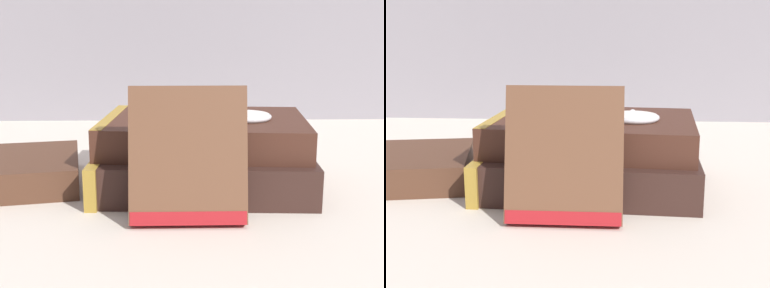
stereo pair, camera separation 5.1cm
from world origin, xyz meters
The scene contains 6 objects.
ground_plane centered at (0.00, 0.00, 0.00)m, with size 3.00×3.00×0.00m, color beige.
book_flat_bottom centered at (0.04, 0.00, 0.02)m, with size 0.23×0.18×0.04m.
book_flat_top centered at (0.04, 0.01, 0.06)m, with size 0.23×0.17×0.03m.
book_leaning_front centered at (0.02, -0.11, 0.06)m, with size 0.10×0.05×0.12m.
pocket_watch centered at (0.09, 0.00, 0.08)m, with size 0.06×0.06×0.01m.
reading_glasses centered at (-0.03, 0.19, 0.00)m, with size 0.10×0.06×0.00m.
Camera 2 is at (0.07, -0.56, 0.18)m, focal length 50.00 mm.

